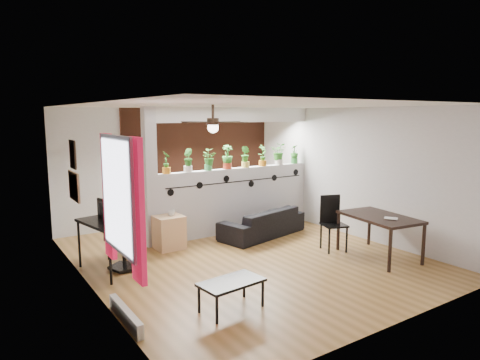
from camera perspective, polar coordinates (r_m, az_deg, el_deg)
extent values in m
cube|color=brown|center=(7.59, 0.71, -10.53)|extent=(6.30, 7.10, 0.10)
cube|color=#B7B7BA|center=(9.88, -9.20, 1.88)|extent=(6.30, 0.04, 2.90)
cube|color=#B7B7BA|center=(5.11, 20.27, -4.82)|extent=(6.30, 0.04, 2.90)
cube|color=#B7B7BA|center=(6.20, -19.71, -2.50)|extent=(0.04, 7.10, 2.90)
cube|color=#B7B7BA|center=(8.99, 14.65, 1.05)|extent=(0.04, 7.10, 2.90)
cube|color=white|center=(7.18, 0.75, 10.29)|extent=(6.30, 7.10, 0.10)
cube|color=#BCBCC1|center=(9.04, -0.45, -2.64)|extent=(3.60, 0.18, 1.35)
cube|color=silver|center=(8.87, -0.47, 8.68)|extent=(3.60, 0.18, 0.30)
cube|color=#BCBCC1|center=(8.06, -11.89, 0.30)|extent=(0.22, 0.20, 2.60)
cube|color=#AD5132|center=(10.19, -4.99, 2.16)|extent=(3.90, 0.05, 2.60)
cube|color=black|center=(8.89, -0.12, -0.18)|extent=(3.31, 0.01, 0.02)
cylinder|color=black|center=(8.16, -9.23, -1.66)|extent=(0.14, 0.01, 0.14)
cylinder|color=black|center=(8.42, -5.40, -0.72)|extent=(0.14, 0.01, 0.14)
cylinder|color=black|center=(8.71, -1.82, 0.16)|extent=(0.14, 0.01, 0.14)
cylinder|color=black|center=(9.08, 1.51, -0.52)|extent=(0.14, 0.01, 0.14)
cylinder|color=black|center=(9.43, 4.60, 0.30)|extent=(0.14, 0.01, 0.14)
cylinder|color=black|center=(9.81, 7.45, 1.05)|extent=(0.14, 0.01, 0.14)
cube|color=white|center=(5.02, -16.13, -1.94)|extent=(0.02, 0.95, 1.25)
cube|color=silver|center=(5.03, -15.97, -1.92)|extent=(0.04, 1.05, 1.35)
cube|color=red|center=(4.60, -13.53, -4.07)|extent=(0.06, 0.30, 1.55)
cube|color=red|center=(5.53, -17.12, -2.09)|extent=(0.06, 0.30, 1.55)
cube|color=beige|center=(5.49, -15.00, -17.06)|extent=(0.08, 1.00, 0.18)
cube|color=#896042|center=(7.11, -21.25, -0.79)|extent=(0.03, 0.60, 0.45)
cube|color=#8C7259|center=(7.01, -21.38, 3.19)|extent=(0.03, 0.30, 0.40)
cube|color=black|center=(7.00, -21.42, 3.19)|extent=(0.02, 0.34, 0.44)
cylinder|color=black|center=(6.49, -3.64, 9.13)|extent=(0.04, 0.04, 0.20)
cylinder|color=black|center=(6.49, -3.63, 7.80)|extent=(0.18, 0.18, 0.10)
sphere|color=white|center=(6.50, -3.62, 7.01)|extent=(0.17, 0.17, 0.17)
cube|color=black|center=(6.76, -1.76, 7.76)|extent=(0.55, 0.29, 0.01)
cube|color=black|center=(6.72, -5.87, 7.72)|extent=(0.29, 0.55, 0.01)
cube|color=black|center=(6.24, -5.65, 7.65)|extent=(0.55, 0.29, 0.01)
cube|color=black|center=(6.28, -1.23, 7.70)|extent=(0.29, 0.55, 0.01)
cylinder|color=orange|center=(8.18, -9.77, 1.25)|extent=(0.16, 0.16, 0.12)
imported|color=#1A5418|center=(8.15, -9.81, 2.69)|extent=(0.19, 0.23, 0.33)
cylinder|color=white|center=(8.37, -6.95, 1.48)|extent=(0.17, 0.17, 0.12)
imported|color=#1A5418|center=(8.34, -6.97, 2.97)|extent=(0.20, 0.25, 0.36)
cylinder|color=#349146|center=(8.58, -4.25, 1.69)|extent=(0.15, 0.15, 0.12)
imported|color=#1A5418|center=(8.56, -4.27, 3.05)|extent=(0.25, 0.27, 0.33)
cylinder|color=#AF331C|center=(8.81, -1.69, 1.89)|extent=(0.18, 0.18, 0.12)
imported|color=#1A5418|center=(8.78, -1.70, 3.42)|extent=(0.30, 0.26, 0.39)
cylinder|color=#DABF4C|center=(9.05, 0.74, 2.08)|extent=(0.17, 0.17, 0.12)
imported|color=#1A5418|center=(9.03, 0.74, 3.46)|extent=(0.20, 0.25, 0.36)
cylinder|color=#C47217|center=(9.31, 3.03, 2.25)|extent=(0.17, 0.17, 0.12)
imported|color=#1A5418|center=(9.29, 3.04, 3.61)|extent=(0.28, 0.24, 0.36)
cylinder|color=silver|center=(9.59, 5.20, 2.41)|extent=(0.18, 0.18, 0.12)
imported|color=#1A5418|center=(9.56, 5.22, 3.79)|extent=(0.32, 0.33, 0.38)
cylinder|color=#338E3B|center=(9.87, 7.25, 2.56)|extent=(0.15, 0.15, 0.12)
imported|color=#1A5418|center=(9.85, 7.27, 3.74)|extent=(0.28, 0.26, 0.33)
imported|color=black|center=(8.78, 2.98, -5.72)|extent=(1.93, 1.10, 0.53)
cube|color=tan|center=(8.04, -9.44, -6.89)|extent=(0.51, 0.46, 0.62)
imported|color=gray|center=(7.97, -9.17, -4.35)|extent=(0.15, 0.15, 0.10)
cube|color=black|center=(6.99, -17.20, -5.50)|extent=(0.78, 1.20, 0.04)
cylinder|color=black|center=(6.55, -16.90, -10.11)|extent=(0.04, 0.04, 0.76)
cylinder|color=black|center=(6.78, -13.10, -9.31)|extent=(0.04, 0.04, 0.76)
cylinder|color=black|center=(7.44, -20.65, -8.03)|extent=(0.04, 0.04, 0.76)
cylinder|color=black|center=(7.64, -17.19, -7.41)|extent=(0.04, 0.04, 0.76)
imported|color=black|center=(7.10, -17.59, -4.40)|extent=(0.31, 0.14, 0.17)
cylinder|color=black|center=(7.23, -15.11, -11.08)|extent=(0.54, 0.54, 0.04)
cylinder|color=black|center=(7.16, -15.19, -9.36)|extent=(0.06, 0.06, 0.45)
cube|color=black|center=(7.08, -15.27, -7.45)|extent=(0.56, 0.56, 0.07)
cube|color=black|center=(7.16, -16.34, -4.92)|extent=(0.41, 0.20, 0.50)
cube|color=black|center=(7.75, 18.11, -4.73)|extent=(0.99, 1.44, 0.05)
cylinder|color=black|center=(7.16, 19.36, -8.92)|extent=(0.06, 0.06, 0.68)
cylinder|color=black|center=(7.68, 23.27, -7.95)|extent=(0.06, 0.06, 0.68)
cylinder|color=black|center=(8.06, 12.97, -6.70)|extent=(0.06, 0.06, 0.68)
cylinder|color=black|center=(8.52, 16.85, -6.01)|extent=(0.06, 0.06, 0.68)
imported|color=gray|center=(7.49, 19.45, -4.99)|extent=(0.25, 0.26, 0.02)
cube|color=black|center=(7.95, 12.43, -5.87)|extent=(0.52, 0.52, 0.03)
cube|color=black|center=(8.05, 11.91, -3.73)|extent=(0.37, 0.16, 0.51)
cube|color=black|center=(7.80, 11.81, -7.97)|extent=(0.03, 0.03, 0.48)
cube|color=black|center=(7.95, 14.03, -7.72)|extent=(0.03, 0.03, 0.48)
cube|color=black|center=(8.03, 10.79, -5.61)|extent=(0.03, 0.03, 0.98)
cube|color=black|center=(8.17, 12.96, -5.42)|extent=(0.03, 0.03, 0.98)
cube|color=black|center=(5.53, -1.16, -13.48)|extent=(0.86, 0.53, 0.04)
cylinder|color=black|center=(5.26, -3.11, -16.92)|extent=(0.04, 0.04, 0.34)
cylinder|color=black|center=(5.69, 3.05, -14.89)|extent=(0.04, 0.04, 0.34)
cylinder|color=black|center=(5.54, -5.48, -15.60)|extent=(0.04, 0.04, 0.34)
cylinder|color=black|center=(5.95, 0.55, -13.81)|extent=(0.04, 0.04, 0.34)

